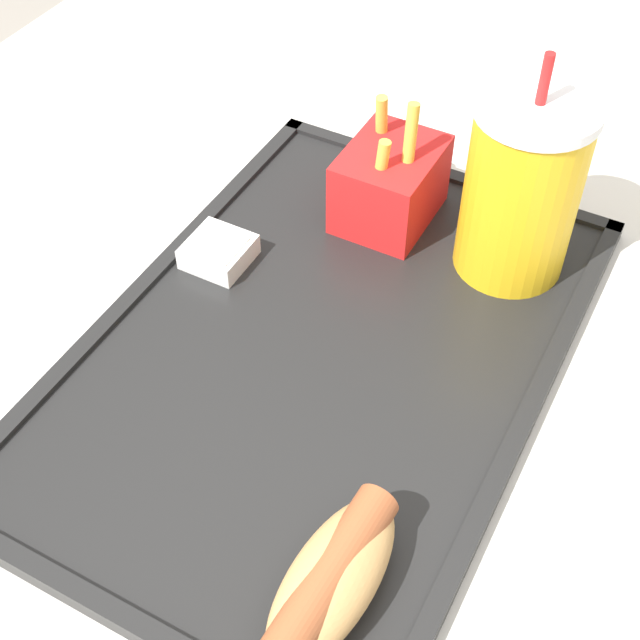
# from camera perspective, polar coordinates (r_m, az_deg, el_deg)

# --- Properties ---
(dining_table) EXTENTS (1.39, 0.92, 0.76)m
(dining_table) POSITION_cam_1_polar(r_m,az_deg,el_deg) (0.92, -2.63, -19.68)
(dining_table) COLOR beige
(dining_table) RESTS_ON ground_plane
(food_tray) EXTENTS (0.44, 0.29, 0.01)m
(food_tray) POSITION_cam_1_polar(r_m,az_deg,el_deg) (0.60, 0.00, -2.23)
(food_tray) COLOR black
(food_tray) RESTS_ON dining_table
(soda_cup) EXTENTS (0.08, 0.08, 0.17)m
(soda_cup) POSITION_cam_1_polar(r_m,az_deg,el_deg) (0.63, 12.81, 8.23)
(soda_cup) COLOR gold
(soda_cup) RESTS_ON food_tray
(hot_dog_far) EXTENTS (0.11, 0.05, 0.04)m
(hot_dog_far) POSITION_cam_1_polar(r_m,az_deg,el_deg) (0.48, 0.82, -16.19)
(hot_dog_far) COLOR tan
(hot_dog_far) RESTS_ON food_tray
(fries_carton) EXTENTS (0.08, 0.07, 0.11)m
(fries_carton) POSITION_cam_1_polar(r_m,az_deg,el_deg) (0.68, 4.47, 8.74)
(fries_carton) COLOR red
(fries_carton) RESTS_ON food_tray
(sauce_cup_mayo) EXTENTS (0.04, 0.04, 0.02)m
(sauce_cup_mayo) POSITION_cam_1_polar(r_m,az_deg,el_deg) (0.66, -6.51, 4.41)
(sauce_cup_mayo) COLOR silver
(sauce_cup_mayo) RESTS_ON food_tray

